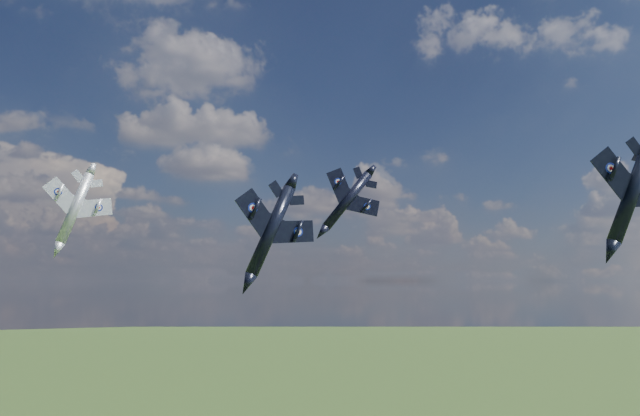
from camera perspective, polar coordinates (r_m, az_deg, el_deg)
name	(u,v)px	position (r m, az deg, el deg)	size (l,w,h in m)	color
jet_lead_navy	(271,230)	(77.25, -4.51, -2.05)	(11.85, 16.52, 3.42)	black
jet_right_navy	(632,193)	(73.61, 26.64, 1.27)	(11.34, 15.81, 3.27)	black
jet_high_navy	(347,200)	(92.67, 2.52, 0.70)	(10.30, 14.37, 2.97)	black
jet_left_silver	(75,208)	(84.63, -21.48, 0.00)	(9.33, 13.01, 2.69)	#B2B7BD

